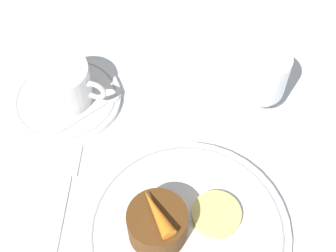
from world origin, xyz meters
The scene contains 10 objects.
ground_plane centered at (0.00, 0.00, 0.00)m, with size 3.00×3.00×0.00m, color white.
dinner_plate centered at (0.03, -0.05, 0.01)m, with size 0.25×0.25×0.01m.
saucer centered at (-0.20, 0.10, 0.01)m, with size 0.16×0.16×0.01m.
coffee_cup centered at (-0.20, 0.10, 0.04)m, with size 0.11×0.08×0.06m.
spoon centered at (-0.15, 0.09, 0.01)m, with size 0.07×0.09×0.00m.
wine_glass centered at (0.07, 0.17, 0.07)m, with size 0.07×0.07×0.11m.
fork centered at (-0.14, -0.03, 0.00)m, with size 0.06×0.17×0.01m.
dessert_cake centered at (-0.01, -0.06, 0.04)m, with size 0.07×0.07×0.05m.
carrot_garnish centered at (-0.01, -0.06, 0.07)m, with size 0.06×0.05×0.02m.
pineapple_slice centered at (0.06, -0.02, 0.02)m, with size 0.06×0.06×0.01m.
Camera 1 is at (0.07, -0.27, 0.55)m, focal length 50.00 mm.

